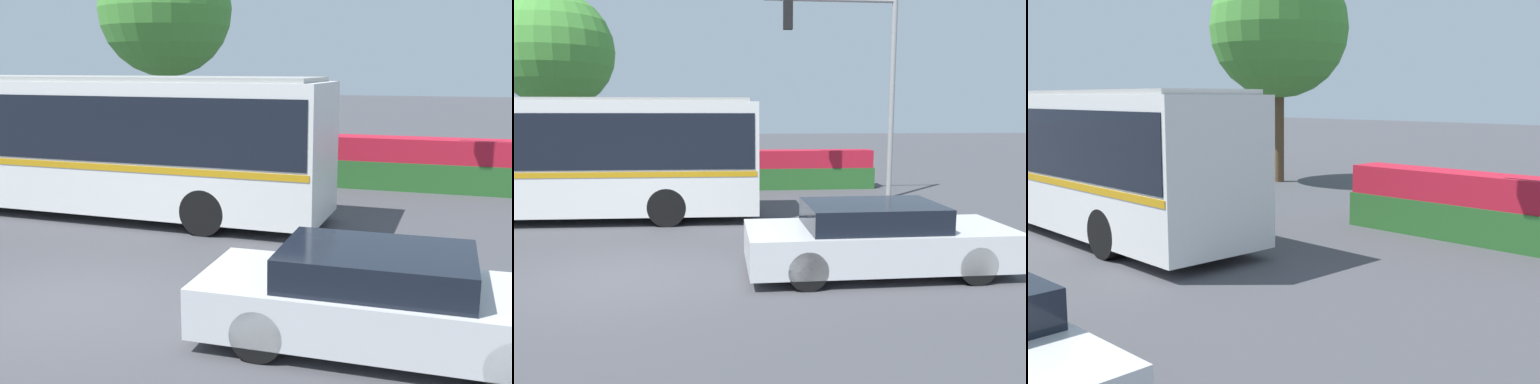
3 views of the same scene
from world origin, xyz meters
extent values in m
cube|color=silver|center=(-2.84, 5.29, 1.73)|extent=(11.43, 2.73, 2.95)
cube|color=black|center=(-2.84, 5.29, 2.20)|extent=(11.21, 2.77, 1.42)
cube|color=#C68C14|center=(-2.84, 5.29, 1.37)|extent=(11.32, 2.76, 0.14)
cube|color=#9D9D99|center=(-2.84, 5.29, 3.25)|extent=(10.97, 2.52, 0.10)
cylinder|color=black|center=(-6.68, 6.47, 0.50)|extent=(1.01, 0.32, 1.00)
cylinder|color=black|center=(0.43, 4.13, 0.50)|extent=(1.01, 0.32, 1.00)
cylinder|color=black|center=(0.49, 6.30, 0.50)|extent=(1.01, 0.32, 1.00)
cube|color=#286028|center=(4.75, 10.66, 0.41)|extent=(6.08, 1.01, 0.83)
cube|color=#B7192D|center=(4.75, 10.66, 1.16)|extent=(5.96, 0.96, 0.68)
cylinder|color=brown|center=(-5.40, 14.78, 1.92)|extent=(0.36, 0.36, 3.84)
sphere|color=#479338|center=(-5.40, 14.78, 5.68)|extent=(5.12, 5.12, 5.12)
camera|label=1|loc=(5.34, -7.72, 3.53)|focal=43.54mm
camera|label=2|loc=(1.87, -8.88, 2.86)|focal=35.35mm
camera|label=3|loc=(11.57, -2.17, 3.16)|focal=44.92mm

